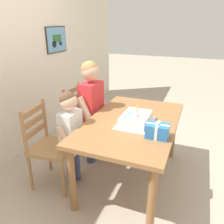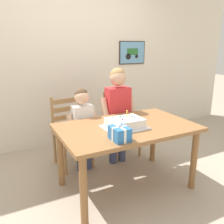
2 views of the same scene
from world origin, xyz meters
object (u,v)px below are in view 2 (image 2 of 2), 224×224
dining_table (127,134)px  child_younger (83,122)px  chair_left (71,131)px  child_older (118,107)px  birthday_cake (125,124)px  gift_box_red_large (120,133)px  chair_right (121,123)px

dining_table → child_younger: size_ratio=1.35×
chair_left → child_older: (0.58, -0.23, 0.32)m
child_younger → birthday_cake: bearing=-69.4°
birthday_cake → gift_box_red_large: bearing=-128.4°
chair_right → child_older: bearing=-127.1°
dining_table → chair_right: bearing=65.0°
dining_table → child_older: child_older is taller
child_younger → gift_box_red_large: bearing=-88.0°
chair_right → birthday_cake: bearing=-116.8°
birthday_cake → chair_left: size_ratio=0.48×
birthday_cake → chair_left: birthday_cake is taller
chair_right → child_older: (-0.17, -0.23, 0.32)m
dining_table → chair_left: (-0.38, 0.80, -0.17)m
chair_right → child_younger: bearing=-161.2°
dining_table → chair_left: chair_left is taller
gift_box_red_large → child_older: size_ratio=0.16×
birthday_cake → child_younger: bearing=110.6°
dining_table → chair_right: size_ratio=1.58×
gift_box_red_large → child_younger: bearing=92.0°
dining_table → chair_right: (0.37, 0.80, -0.17)m
chair_right → dining_table: bearing=-115.0°
child_older → chair_right: bearing=52.9°
chair_left → child_older: 0.70m
chair_right → child_older: 0.43m
birthday_cake → chair_right: bearing=63.2°
child_older → dining_table: bearing=-109.3°
dining_table → child_older: (0.20, 0.57, 0.15)m
chair_right → child_older: child_older is taller
gift_box_red_large → birthday_cake: bearing=51.6°
gift_box_red_large → child_older: bearing=62.4°
birthday_cake → chair_right: 1.00m
chair_left → child_younger: child_younger is taller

